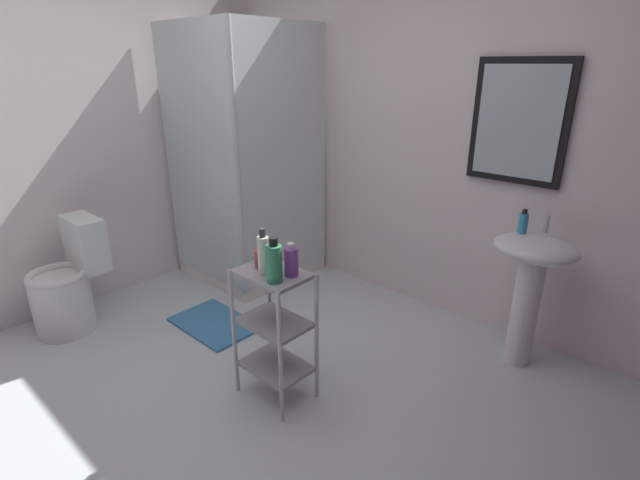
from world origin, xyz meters
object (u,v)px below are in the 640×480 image
object	(u,v)px
shower_stall	(249,225)
bath_mat	(215,323)
rinse_cup	(262,258)
body_wash_bottle_green	(274,263)
hand_soap_bottle	(523,222)
lotion_bottle_white	(263,255)
pedestal_sink	(531,275)
storage_cart	(274,325)
conditioner_bottle_purple	(291,261)
toilet	(68,286)

from	to	relation	value
shower_stall	bath_mat	size ratio (longest dim) A/B	3.33
rinse_cup	body_wash_bottle_green	bearing A→B (deg)	-22.46
hand_soap_bottle	bath_mat	world-z (taller)	hand_soap_bottle
shower_stall	rinse_cup	xyz separation A→B (m)	(1.20, -0.89, 0.32)
hand_soap_bottle	lotion_bottle_white	xyz separation A→B (m)	(-0.78, -1.26, -0.03)
pedestal_sink	rinse_cup	size ratio (longest dim) A/B	8.43
shower_stall	storage_cart	world-z (taller)	shower_stall
pedestal_sink	storage_cart	bearing A→B (deg)	-126.24
conditioner_bottle_purple	shower_stall	bearing A→B (deg)	148.17
toilet	lotion_bottle_white	xyz separation A→B (m)	(1.54, 0.42, 0.53)
body_wash_bottle_green	rinse_cup	world-z (taller)	body_wash_bottle_green
shower_stall	conditioner_bottle_purple	xyz separation A→B (m)	(1.38, -0.86, 0.35)
shower_stall	hand_soap_bottle	bearing A→B (deg)	8.96
shower_stall	toilet	size ratio (longest dim) A/B	2.63
pedestal_sink	conditioner_bottle_purple	xyz separation A→B (m)	(-0.77, -1.15, 0.24)
storage_cart	hand_soap_bottle	bearing A→B (deg)	57.62
toilet	bath_mat	xyz separation A→B (m)	(0.69, 0.66, -0.31)
hand_soap_bottle	storage_cart	bearing A→B (deg)	-122.38
toilet	storage_cart	distance (m)	1.62
pedestal_sink	hand_soap_bottle	xyz separation A→B (m)	(-0.10, 0.03, 0.29)
hand_soap_bottle	toilet	bearing A→B (deg)	-144.07
body_wash_bottle_green	rinse_cup	size ratio (longest dim) A/B	2.33
hand_soap_bottle	conditioner_bottle_purple	xyz separation A→B (m)	(-0.68, -1.18, -0.05)
pedestal_sink	storage_cart	xyz separation A→B (m)	(-0.87, -1.19, -0.14)
hand_soap_bottle	bath_mat	xyz separation A→B (m)	(-1.63, -1.02, -0.86)
hand_soap_bottle	body_wash_bottle_green	xyz separation A→B (m)	(-0.68, -1.28, -0.03)
storage_cart	rinse_cup	size ratio (longest dim) A/B	7.70
pedestal_sink	toilet	xyz separation A→B (m)	(-2.42, -1.65, -0.26)
pedestal_sink	hand_soap_bottle	bearing A→B (deg)	163.57
hand_soap_bottle	rinse_cup	bearing A→B (deg)	-125.22
shower_stall	toilet	xyz separation A→B (m)	(-0.26, -1.36, -0.15)
hand_soap_bottle	lotion_bottle_white	size ratio (longest dim) A/B	0.57
toilet	hand_soap_bottle	bearing A→B (deg)	35.93
conditioner_bottle_purple	storage_cart	bearing A→B (deg)	-159.11
pedestal_sink	rinse_cup	distance (m)	1.54
toilet	bath_mat	distance (m)	1.00
toilet	storage_cart	xyz separation A→B (m)	(1.55, 0.46, 0.12)
storage_cart	bath_mat	world-z (taller)	storage_cart
lotion_bottle_white	body_wash_bottle_green	bearing A→B (deg)	-11.57
storage_cart	conditioner_bottle_purple	bearing A→B (deg)	20.89
bath_mat	shower_stall	bearing A→B (deg)	121.71
body_wash_bottle_green	rinse_cup	xyz separation A→B (m)	(-0.17, 0.07, -0.05)
lotion_bottle_white	body_wash_bottle_green	distance (m)	0.10
pedestal_sink	lotion_bottle_white	bearing A→B (deg)	-125.60
pedestal_sink	lotion_bottle_white	distance (m)	1.54
toilet	hand_soap_bottle	world-z (taller)	hand_soap_bottle
pedestal_sink	bath_mat	world-z (taller)	pedestal_sink
shower_stall	body_wash_bottle_green	bearing A→B (deg)	-34.95
toilet	rinse_cup	distance (m)	1.61
pedestal_sink	conditioner_bottle_purple	size ratio (longest dim) A/B	4.77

